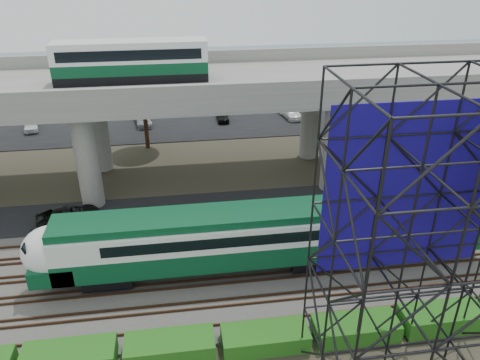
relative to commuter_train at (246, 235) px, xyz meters
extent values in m
plane|color=#474233|center=(-0.92, -2.00, -2.88)|extent=(140.00, 140.00, 0.00)
cube|color=slate|center=(-0.92, 0.00, -2.78)|extent=(90.00, 12.00, 0.20)
cube|color=black|center=(-0.92, 8.50, -2.84)|extent=(90.00, 5.00, 0.08)
cube|color=black|center=(-0.92, 32.00, -2.84)|extent=(90.00, 18.00, 0.08)
cube|color=slate|center=(-0.92, 54.00, -2.87)|extent=(140.00, 40.00, 0.03)
cube|color=#472D1E|center=(-0.92, -4.72, -2.60)|extent=(90.00, 0.08, 0.16)
cube|color=#472D1E|center=(-0.92, -3.28, -2.60)|extent=(90.00, 0.08, 0.16)
cube|color=#472D1E|center=(-0.92, -2.72, -2.60)|extent=(90.00, 0.08, 0.16)
cube|color=#472D1E|center=(-0.92, -1.28, -2.60)|extent=(90.00, 0.08, 0.16)
cube|color=#472D1E|center=(-0.92, -0.72, -2.60)|extent=(90.00, 0.08, 0.16)
cube|color=#472D1E|center=(-0.92, 0.72, -2.60)|extent=(90.00, 0.08, 0.16)
cube|color=#472D1E|center=(-0.92, 1.28, -2.60)|extent=(90.00, 0.08, 0.16)
cube|color=#472D1E|center=(-0.92, 2.72, -2.60)|extent=(90.00, 0.08, 0.16)
cube|color=#472D1E|center=(-0.92, 3.28, -2.60)|extent=(90.00, 0.08, 0.16)
cube|color=#472D1E|center=(-0.92, 4.72, -2.60)|extent=(90.00, 0.08, 0.16)
cube|color=black|center=(-8.62, 0.00, -2.07)|extent=(3.00, 2.20, 0.90)
cube|color=black|center=(4.38, 0.00, -2.07)|extent=(3.00, 2.20, 0.90)
cube|color=#094425|center=(-2.12, 0.00, -0.92)|extent=(19.00, 3.00, 1.40)
cube|color=white|center=(-2.12, 0.00, 0.53)|extent=(19.00, 3.00, 1.50)
cube|color=#094425|center=(-2.12, 0.00, 1.53)|extent=(19.00, 2.60, 0.50)
cube|color=black|center=(-1.12, 0.00, 0.58)|extent=(15.00, 3.06, 0.70)
ellipsoid|color=white|center=(-11.62, 0.00, -0.02)|extent=(3.60, 3.00, 3.20)
cube|color=#094425|center=(-11.62, 0.00, -1.07)|extent=(2.60, 3.00, 1.10)
cube|color=black|center=(-12.72, 0.00, 0.48)|extent=(0.48, 2.00, 1.09)
cube|color=#094425|center=(11.88, 0.00, 0.08)|extent=(8.00, 3.00, 3.40)
cube|color=#9E9B93|center=(-0.92, 14.00, 5.72)|extent=(80.00, 12.00, 1.20)
cube|color=#9E9B93|center=(-0.92, 8.25, 6.87)|extent=(80.00, 0.50, 1.10)
cube|color=#9E9B93|center=(-0.92, 19.75, 6.87)|extent=(80.00, 0.50, 1.10)
cylinder|color=#9E9B93|center=(-10.92, 10.50, 1.12)|extent=(1.80, 1.80, 8.00)
cylinder|color=#9E9B93|center=(-10.92, 17.50, 1.12)|extent=(1.80, 1.80, 8.00)
cube|color=#9E9B93|center=(-10.92, 14.00, 4.82)|extent=(2.40, 9.00, 0.60)
cylinder|color=#9E9B93|center=(9.08, 10.50, 1.12)|extent=(1.80, 1.80, 8.00)
cylinder|color=#9E9B93|center=(9.08, 17.50, 1.12)|extent=(1.80, 1.80, 8.00)
cube|color=#9E9B93|center=(9.08, 14.00, 4.82)|extent=(2.40, 9.00, 0.60)
cube|color=black|center=(-7.04, 14.00, 6.67)|extent=(12.00, 2.50, 0.70)
cube|color=#094425|center=(-7.04, 14.00, 7.47)|extent=(12.00, 2.50, 0.90)
cube|color=white|center=(-7.04, 14.00, 8.57)|extent=(12.00, 2.50, 1.30)
cube|color=black|center=(-7.04, 14.00, 8.62)|extent=(11.00, 2.56, 0.80)
cube|color=white|center=(-7.04, 14.00, 9.37)|extent=(12.00, 2.40, 0.30)
cube|color=navy|center=(6.36, -6.95, 6.42)|extent=(8.10, 0.08, 8.25)
cube|color=#185C15|center=(-9.92, -6.30, -2.28)|extent=(4.60, 1.80, 1.20)
cube|color=#185C15|center=(-4.92, -6.30, -2.31)|extent=(4.60, 1.80, 1.15)
cube|color=#185C15|center=(0.08, -6.30, -2.37)|extent=(4.60, 1.80, 1.03)
cube|color=#185C15|center=(5.08, -6.30, -2.38)|extent=(4.60, 1.80, 1.01)
cube|color=#185C15|center=(10.08, -6.30, -2.32)|extent=(4.60, 1.80, 1.12)
cylinder|color=#382314|center=(13.08, 10.50, -0.48)|extent=(0.44, 0.44, 4.80)
ellipsoid|color=#185C15|center=(13.08, 10.50, 2.72)|extent=(4.94, 4.94, 4.18)
cylinder|color=#382314|center=(-6.92, 22.00, -0.48)|extent=(0.44, 0.44, 4.80)
ellipsoid|color=#185C15|center=(-6.92, 22.00, 2.72)|extent=(4.94, 4.94, 4.18)
imported|color=black|center=(-12.35, 7.72, -2.15)|extent=(5.05, 3.11, 1.31)
imported|color=white|center=(-20.21, 29.00, -2.17)|extent=(2.25, 3.92, 1.26)
imported|color=#919498|center=(-12.74, 34.00, -2.19)|extent=(1.76, 3.85, 1.22)
imported|color=gray|center=(-7.64, 29.00, -2.19)|extent=(2.36, 4.45, 1.23)
imported|color=white|center=(-2.98, 34.00, -2.21)|extent=(2.42, 4.43, 1.18)
imported|color=black|center=(1.75, 29.00, -2.23)|extent=(1.39, 3.38, 1.15)
imported|color=#95979C|center=(6.25, 34.00, -2.18)|extent=(2.15, 3.97, 1.24)
imported|color=white|center=(10.11, 29.00, -2.17)|extent=(2.48, 4.58, 1.26)
imported|color=#929399|center=(14.76, 34.00, -2.25)|extent=(2.10, 4.07, 1.10)
camera|label=1|loc=(-3.87, -24.16, 16.32)|focal=35.00mm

